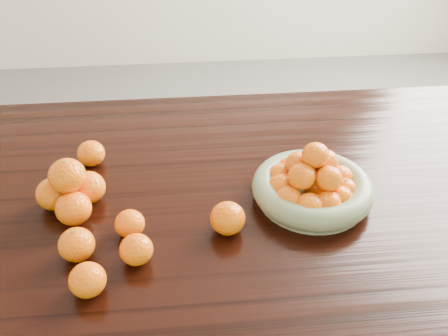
{
  "coord_description": "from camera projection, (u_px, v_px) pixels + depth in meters",
  "views": [
    {
      "loc": [
        -0.11,
        -0.96,
        1.51
      ],
      "look_at": [
        -0.02,
        -0.02,
        0.83
      ],
      "focal_mm": 40.0,
      "sensor_mm": 36.0,
      "label": 1
    }
  ],
  "objects": [
    {
      "name": "loose_orange_2",
      "position": [
        228.0,
        218.0,
        1.08
      ],
      "size": [
        0.08,
        0.08,
        0.07
      ],
      "primitive_type": "ellipsoid",
      "color": "orange",
      "rests_on": "dining_table"
    },
    {
      "name": "loose_orange_5",
      "position": [
        130.0,
        224.0,
        1.08
      ],
      "size": [
        0.07,
        0.07,
        0.06
      ],
      "primitive_type": "ellipsoid",
      "color": "orange",
      "rests_on": "dining_table"
    },
    {
      "name": "fruit_bowl",
      "position": [
        312.0,
        185.0,
        1.17
      ],
      "size": [
        0.29,
        0.29,
        0.15
      ],
      "rotation": [
        0.0,
        0.0,
        0.15
      ],
      "color": "gray",
      "rests_on": "dining_table"
    },
    {
      "name": "loose_orange_3",
      "position": [
        91.0,
        153.0,
        1.3
      ],
      "size": [
        0.07,
        0.07,
        0.07
      ],
      "primitive_type": "ellipsoid",
      "color": "orange",
      "rests_on": "dining_table"
    },
    {
      "name": "orange_pyramid",
      "position": [
        71.0,
        191.0,
        1.13
      ],
      "size": [
        0.16,
        0.16,
        0.14
      ],
      "rotation": [
        0.0,
        0.0,
        0.23
      ],
      "color": "orange",
      "rests_on": "dining_table"
    },
    {
      "name": "loose_orange_4",
      "position": [
        88.0,
        280.0,
        0.94
      ],
      "size": [
        0.07,
        0.07,
        0.07
      ],
      "primitive_type": "ellipsoid",
      "color": "orange",
      "rests_on": "dining_table"
    },
    {
      "name": "loose_orange_0",
      "position": [
        77.0,
        245.0,
        1.02
      ],
      "size": [
        0.08,
        0.08,
        0.07
      ],
      "primitive_type": "ellipsoid",
      "color": "orange",
      "rests_on": "dining_table"
    },
    {
      "name": "loose_orange_1",
      "position": [
        136.0,
        250.0,
        1.01
      ],
      "size": [
        0.07,
        0.07,
        0.06
      ],
      "primitive_type": "ellipsoid",
      "color": "orange",
      "rests_on": "dining_table"
    },
    {
      "name": "dining_table",
      "position": [
        232.0,
        217.0,
        1.28
      ],
      "size": [
        2.0,
        1.0,
        0.75
      ],
      "color": "black",
      "rests_on": "ground"
    }
  ]
}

